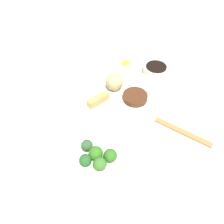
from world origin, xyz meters
name	(u,v)px	position (x,y,z in m)	size (l,w,h in m)	color
tabletop	(117,109)	(0.00, 0.00, 0.01)	(2.20, 2.20, 0.02)	beige
main_plate	(117,102)	(0.02, 0.00, 0.03)	(0.28, 0.28, 0.02)	white
rice_scoop	(114,82)	(0.09, 0.02, 0.07)	(0.07, 0.07, 0.07)	tan
spring_roll	(98,100)	(0.00, 0.07, 0.05)	(0.09, 0.03, 0.03)	#DA9554
crab_rangoon_wonton	(119,113)	(-0.05, -0.02, 0.04)	(0.07, 0.06, 0.01)	beige
stir_fry_heap	(135,97)	(0.04, -0.07, 0.05)	(0.10, 0.10, 0.02)	#492916
broccoli_plate	(98,160)	(-0.25, 0.03, 0.03)	(0.22, 0.22, 0.01)	white
broccoli_floret_0	(110,155)	(-0.24, -0.01, 0.06)	(0.04, 0.04, 0.04)	#2C6B1F
broccoli_floret_1	(85,160)	(-0.27, 0.07, 0.05)	(0.04, 0.04, 0.04)	#245B25
broccoli_floret_2	(96,153)	(-0.24, 0.04, 0.06)	(0.05, 0.05, 0.05)	#2F6F1C
broccoli_floret_4	(100,164)	(-0.27, 0.02, 0.06)	(0.04, 0.04, 0.04)	#367228
broccoli_floret_5	(87,145)	(-0.21, 0.07, 0.05)	(0.04, 0.04, 0.04)	#30582F
soy_sauce_bowl	(156,70)	(0.23, -0.15, 0.04)	(0.11, 0.11, 0.04)	white
soy_sauce_bowl_liquid	(156,67)	(0.23, -0.15, 0.06)	(0.09, 0.09, 0.00)	black
sauce_ramekin_hot_mustard	(126,66)	(0.25, -0.01, 0.03)	(0.05, 0.05, 0.03)	white
sauce_ramekin_hot_mustard_liquid	(126,63)	(0.25, -0.01, 0.05)	(0.04, 0.04, 0.00)	yellow
teacup	(47,99)	(-0.01, 0.27, 0.04)	(0.06, 0.06, 0.05)	white
chopsticks_pair	(183,132)	(-0.10, -0.25, 0.02)	(0.21, 0.02, 0.01)	#A27843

